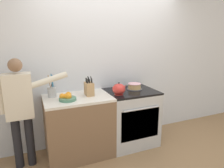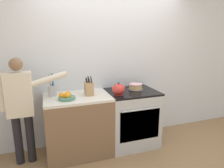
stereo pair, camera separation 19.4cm
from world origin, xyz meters
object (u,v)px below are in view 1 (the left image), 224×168
(stove_range, at_px, (130,117))
(tea_kettle, at_px, (119,89))
(utensil_crock, at_px, (52,91))
(knife_block, at_px, (89,89))
(person_baker, at_px, (20,105))
(fruit_bowl, at_px, (67,97))
(layer_cake, at_px, (134,86))

(stove_range, distance_m, tea_kettle, 0.61)
(tea_kettle, height_order, utensil_crock, utensil_crock)
(utensil_crock, bearing_deg, stove_range, -6.86)
(knife_block, bearing_deg, utensil_crock, 166.16)
(tea_kettle, bearing_deg, knife_block, 162.86)
(stove_range, height_order, person_baker, person_baker)
(utensil_crock, xyz_separation_m, person_baker, (-0.42, -0.14, -0.11))
(tea_kettle, distance_m, utensil_crock, 0.98)
(fruit_bowl, bearing_deg, person_baker, 170.66)
(utensil_crock, relative_size, person_baker, 0.23)
(tea_kettle, bearing_deg, fruit_bowl, 178.29)
(knife_block, height_order, person_baker, person_baker)
(stove_range, bearing_deg, knife_block, 178.51)
(layer_cake, bearing_deg, utensil_crock, 176.20)
(knife_block, relative_size, person_baker, 0.19)
(stove_range, relative_size, utensil_crock, 2.65)
(layer_cake, bearing_deg, fruit_bowl, -172.47)
(stove_range, relative_size, knife_block, 3.24)
(tea_kettle, bearing_deg, layer_cake, 25.56)
(tea_kettle, height_order, knife_block, knife_block)
(knife_block, xyz_separation_m, person_baker, (-0.94, -0.01, -0.12))
(stove_range, xyz_separation_m, fruit_bowl, (-1.04, -0.09, 0.50))
(tea_kettle, bearing_deg, person_baker, 174.94)
(tea_kettle, xyz_separation_m, fruit_bowl, (-0.77, 0.02, -0.04))
(layer_cake, height_order, person_baker, person_baker)
(person_baker, bearing_deg, tea_kettle, -17.00)
(fruit_bowl, distance_m, person_baker, 0.61)
(layer_cake, height_order, tea_kettle, tea_kettle)
(tea_kettle, height_order, fruit_bowl, tea_kettle)
(tea_kettle, xyz_separation_m, knife_block, (-0.43, 0.13, 0.02))
(layer_cake, xyz_separation_m, person_baker, (-1.73, -0.05, -0.07))
(stove_range, height_order, layer_cake, layer_cake)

